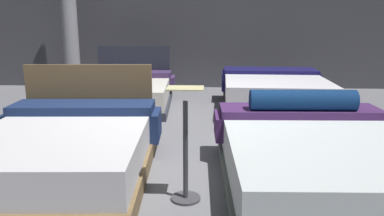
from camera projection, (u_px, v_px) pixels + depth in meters
ground_plane at (195, 140)px, 4.58m from camera, size 18.00×18.00×0.02m
showroom_back_wall at (204, 5)px, 7.87m from camera, size 18.00×0.06×3.50m
bed_0 at (66, 150)px, 3.45m from camera, size 1.70×2.07×0.94m
bed_1 at (320, 159)px, 3.20m from camera, size 1.77×2.17×0.75m
bed_2 at (127, 93)px, 6.31m from camera, size 1.61×2.01×0.98m
bed_3 at (274, 93)px, 6.11m from camera, size 1.73×2.11×0.59m
price_sign at (186, 159)px, 2.95m from camera, size 0.28×0.24×0.92m
support_pillar at (68, 4)px, 7.33m from camera, size 0.31×0.31×3.50m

